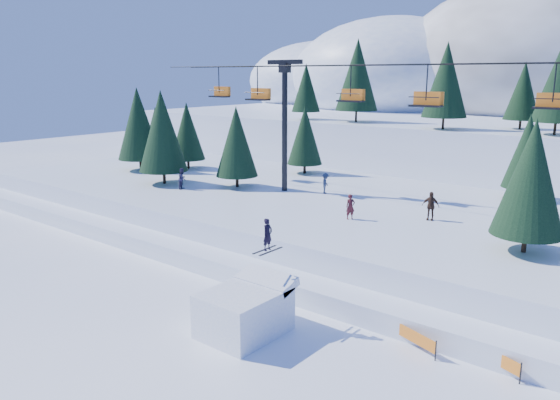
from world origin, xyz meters
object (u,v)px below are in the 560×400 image
Objects in this scene: banner_far at (491,356)px; banner_near at (411,335)px; jump_kicker at (246,310)px; chairlift at (407,111)px.

banner_near is at bearing -172.79° from banner_far.
jump_kicker is 18.69m from chairlift.
banner_far is at bearing 7.21° from banner_near.
jump_kicker is 7.48m from banner_near.
jump_kicker is 1.93× the size of banner_far.
jump_kicker reaches higher than banner_near.
jump_kicker is at bearing -158.20° from banner_far.
chairlift is 17.20× the size of banner_far.
banner_near is at bearing -61.50° from chairlift.
chairlift reaches higher than banner_near.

